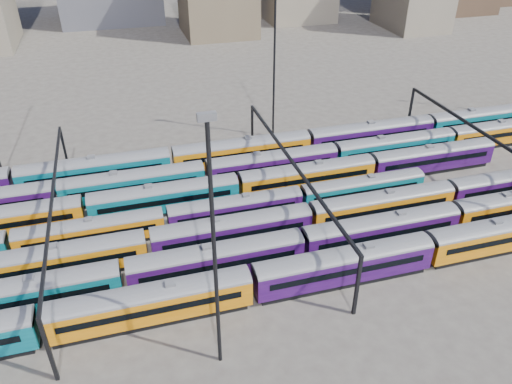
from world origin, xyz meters
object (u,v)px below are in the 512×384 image
object	(u,v)px
rake_1	(217,257)
rake_2	(232,228)
rake_0	(344,263)
mast_2	(214,245)

from	to	relation	value
rake_1	rake_2	distance (m)	5.86
rake_1	rake_2	world-z (taller)	rake_1
rake_1	rake_2	xyz separation A→B (m)	(3.06, 5.00, -0.03)
rake_0	rake_2	xyz separation A→B (m)	(-10.50, 10.00, -0.12)
rake_0	rake_1	world-z (taller)	rake_0
rake_1	rake_2	size ratio (longest dim) A/B	1.01
rake_1	mast_2	bearing A→B (deg)	-101.01
rake_0	rake_1	bearing A→B (deg)	159.76
rake_0	rake_2	distance (m)	14.50
rake_0	rake_2	world-z (taller)	rake_0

